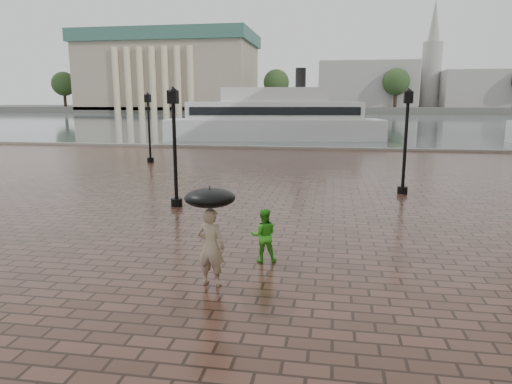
{
  "coord_description": "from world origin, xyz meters",
  "views": [
    {
      "loc": [
        -0.1,
        -6.5,
        4.03
      ],
      "look_at": [
        -2.27,
        6.37,
        1.4
      ],
      "focal_mm": 32.0,
      "sensor_mm": 36.0,
      "label": 1
    }
  ],
  "objects_px": {
    "adult_pedestrian": "(211,247)",
    "child_pedestrian": "(264,235)",
    "street_lamps": "(231,136)",
    "ferry_near": "(274,119)"
  },
  "relations": [
    {
      "from": "adult_pedestrian",
      "to": "ferry_near",
      "type": "distance_m",
      "value": 38.11
    },
    {
      "from": "street_lamps",
      "to": "child_pedestrian",
      "type": "height_order",
      "value": "street_lamps"
    },
    {
      "from": "adult_pedestrian",
      "to": "child_pedestrian",
      "type": "height_order",
      "value": "adult_pedestrian"
    },
    {
      "from": "street_lamps",
      "to": "adult_pedestrian",
      "type": "xyz_separation_m",
      "value": [
        2.34,
        -12.57,
        -1.45
      ]
    },
    {
      "from": "street_lamps",
      "to": "ferry_near",
      "type": "relative_size",
      "value": 0.68
    },
    {
      "from": "adult_pedestrian",
      "to": "child_pedestrian",
      "type": "relative_size",
      "value": 1.27
    },
    {
      "from": "adult_pedestrian",
      "to": "child_pedestrian",
      "type": "xyz_separation_m",
      "value": [
        0.92,
        1.67,
        -0.19
      ]
    },
    {
      "from": "street_lamps",
      "to": "ferry_near",
      "type": "bearing_deg",
      "value": 92.53
    },
    {
      "from": "street_lamps",
      "to": "adult_pedestrian",
      "type": "height_order",
      "value": "street_lamps"
    },
    {
      "from": "street_lamps",
      "to": "child_pedestrian",
      "type": "bearing_deg",
      "value": -73.37
    }
  ]
}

